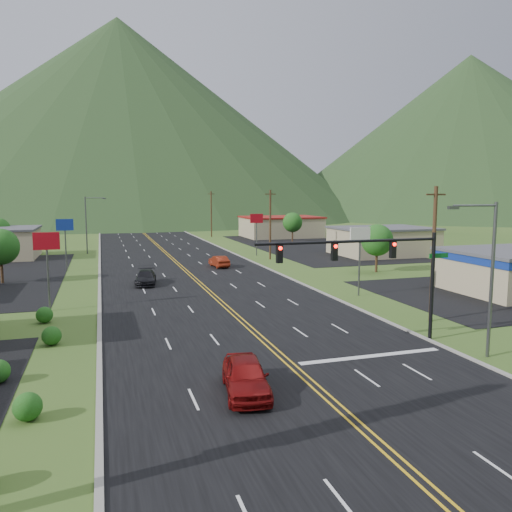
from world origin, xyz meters
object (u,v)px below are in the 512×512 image
object	(u,v)px
car_red_far	(219,262)
streetlight_east	(488,269)
car_red_near	(246,377)
traffic_signal	(378,261)
car_dark_mid	(146,278)
streetlight_west	(88,221)

from	to	relation	value
car_red_far	streetlight_east	bearing A→B (deg)	93.82
car_red_near	traffic_signal	bearing A→B (deg)	35.59
car_red_far	car_dark_mid	bearing A→B (deg)	39.09
traffic_signal	car_dark_mid	distance (m)	28.58
streetlight_west	car_red_far	distance (m)	26.53
traffic_signal	car_red_far	xyz separation A→B (m)	(-1.83, 35.57, -4.60)
car_red_near	car_red_far	world-z (taller)	car_red_near
streetlight_west	car_dark_mid	world-z (taller)	streetlight_west
car_red_near	car_red_far	xyz separation A→B (m)	(8.15, 40.63, -0.13)
traffic_signal	car_red_far	size ratio (longest dim) A/B	2.97
streetlight_west	car_dark_mid	xyz separation A→B (m)	(6.16, -30.48, -4.45)
traffic_signal	car_dark_mid	bearing A→B (deg)	115.19
streetlight_east	car_red_near	xyz separation A→B (m)	(-14.68, -1.06, -4.33)
streetlight_east	car_red_near	size ratio (longest dim) A/B	1.80
traffic_signal	car_red_near	distance (m)	12.05
car_dark_mid	streetlight_east	bearing A→B (deg)	-52.70
traffic_signal	car_red_near	world-z (taller)	traffic_signal
streetlight_west	car_dark_mid	size ratio (longest dim) A/B	1.80
car_dark_mid	car_red_far	distance (m)	14.29
traffic_signal	streetlight_west	bearing A→B (deg)	107.97
streetlight_west	car_red_near	xyz separation A→B (m)	(8.18, -61.06, -4.33)
traffic_signal	car_red_far	bearing A→B (deg)	92.95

